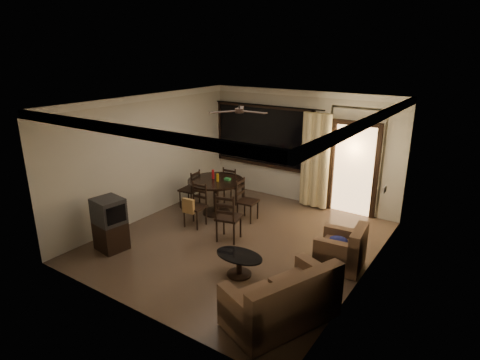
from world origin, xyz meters
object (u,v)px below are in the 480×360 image
Objects in this scene: dining_chair_south at (195,213)px; coffee_table at (239,262)px; dining_chair_west at (190,196)px; dining_chair_east at (247,208)px; dining_chair_north at (233,192)px; side_chair at (228,226)px; sofa at (284,302)px; tv_cabinet at (110,224)px; dining_table at (216,187)px; armchair at (343,251)px.

coffee_table is at bearing -34.58° from dining_chair_south.
dining_chair_west and dining_chair_east have the same top height.
side_chair is at bearing 118.06° from dining_chair_north.
side_chair is (-2.17, 1.70, -0.03)m from sofa.
tv_cabinet is at bearing 30.04° from side_chair.
dining_table is 2.85m from coffee_table.
sofa is (2.40, -2.76, 0.06)m from dining_chair_east.
armchair is (2.55, -0.80, 0.04)m from dining_chair_east.
dining_chair_south is 0.91× the size of side_chair.
coffee_table is (1.94, -1.13, -0.05)m from dining_chair_south.
tv_cabinet is at bearing 147.21° from dining_chair_east.
armchair is 0.82× the size of side_chair.
armchair is 1.86m from coffee_table.
dining_table is 1.38× the size of dining_chair_west.
sofa is 2.75m from side_chair.
dining_chair_east is 0.91× the size of tv_cabinet.
dining_chair_north is at bearing 136.43° from dining_chair_west.
side_chair reaches higher than coffee_table.
tv_cabinet is 0.58× the size of sofa.
armchair is at bearing -12.30° from dining_table.
dining_chair_west is (-0.75, -0.06, -0.36)m from dining_table.
side_chair is at bearing 58.55° from dining_chair_west.
dining_chair_south reaches higher than armchair.
dining_chair_north is at bearing -71.06° from side_chair.
armchair is 2.33m from side_chair.
dining_chair_north reaches higher than coffee_table.
side_chair is at bearing 164.10° from sofa.
dining_chair_east is 1.00× the size of dining_chair_south.
dining_chair_west is at bearing 164.96° from armchair.
dining_chair_west is 1.00× the size of dining_chair_south.
sofa is at bearing 129.12° from dining_chair_north.
side_chair is at bearing 133.31° from coffee_table.
armchair is (3.38, -0.74, -0.32)m from dining_table.
dining_table is 1.50m from side_chair.
coffee_table is at bearing 21.02° from tv_cabinet.
armchair is (3.44, -1.52, 0.04)m from dining_chair_north.
side_chair is (1.82, -0.93, 0.03)m from dining_chair_west.
dining_chair_west is 1.09m from dining_chair_north.
dining_table reaches higher than sofa.
side_chair is (1.13, -1.78, 0.03)m from dining_chair_north.
coffee_table is (-1.24, 0.71, -0.09)m from sofa.
tv_cabinet is 2.68m from coffee_table.
tv_cabinet is 1.00× the size of side_chair.
coffee_table is at bearing -154.64° from dining_chair_east.
dining_table is at bearing 90.10° from dining_chair_north.
side_chair reaches higher than sofa.
dining_chair_west is 0.91× the size of side_chair.
dining_chair_west and dining_chair_north have the same top height.
dining_table is at bearing 90.54° from dining_chair_west.
tv_cabinet is (-0.54, -3.36, 0.24)m from dining_chair_north.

